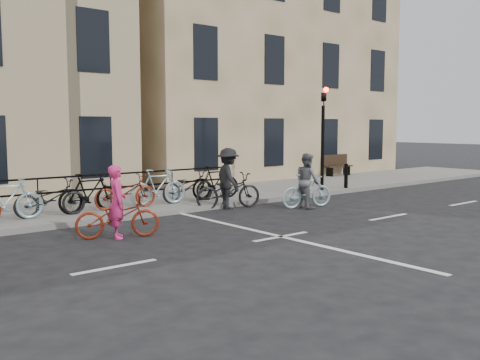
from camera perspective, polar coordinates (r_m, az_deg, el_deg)
ground at (r=11.95m, az=4.39°, el=-6.06°), size 120.00×120.00×0.00m
sidewalk at (r=15.18m, az=-23.30°, el=-3.67°), size 46.00×4.00×0.15m
building_east at (r=27.66m, az=-0.87°, el=13.52°), size 14.00×10.00×12.00m
traffic_light at (r=19.17m, az=8.86°, el=5.76°), size 0.18×0.30×3.90m
bollard_east at (r=18.32m, az=6.48°, el=-0.01°), size 0.14×0.14×0.90m
bollard_west at (r=20.11m, az=11.24°, el=0.43°), size 0.14×0.14×0.90m
bench at (r=25.08m, az=10.31°, el=1.68°), size 1.60×0.41×0.97m
parked_bikes at (r=14.57m, az=-17.86°, el=-1.59°), size 11.45×1.23×1.05m
cyclist_pink at (r=12.00m, az=-12.94°, el=-3.44°), size 1.90×1.28×1.60m
cyclist_grey at (r=16.06m, az=7.16°, el=-0.62°), size 1.76×0.92×1.64m
cyclist_dark at (r=15.77m, az=-1.26°, el=-0.52°), size 2.14×1.30×1.80m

